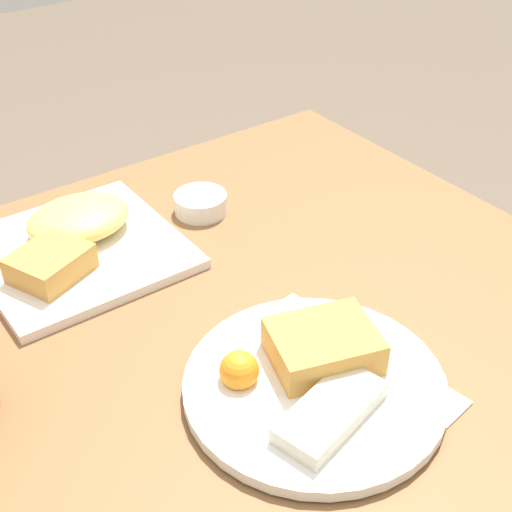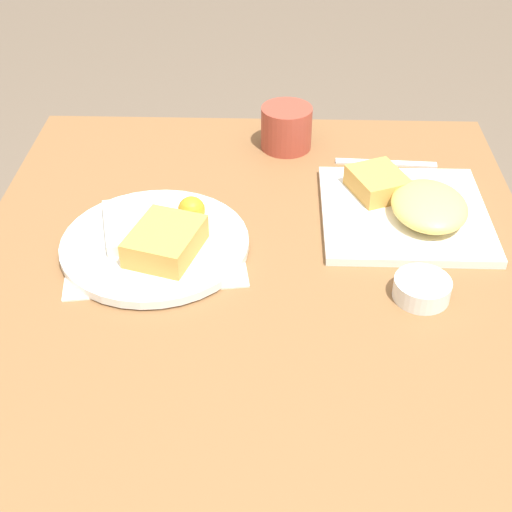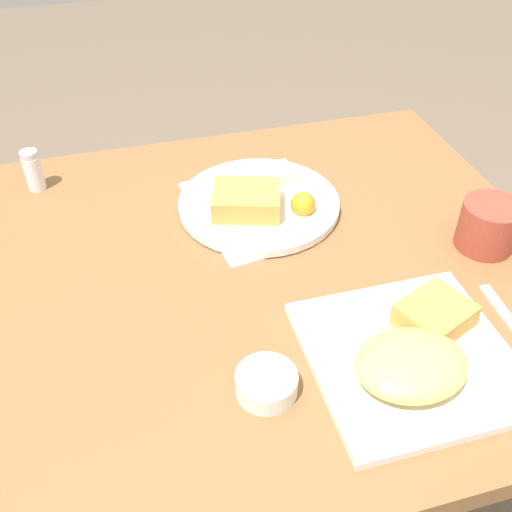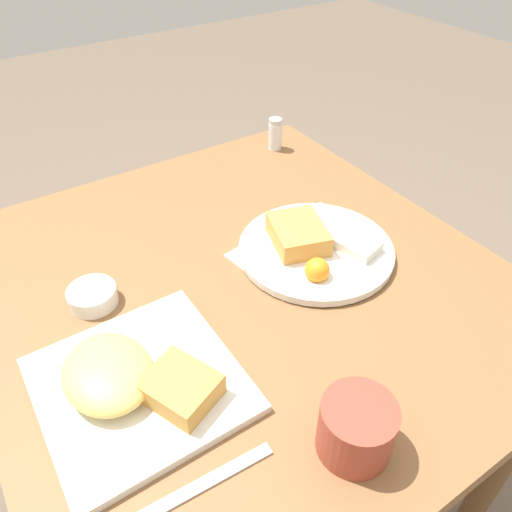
% 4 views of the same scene
% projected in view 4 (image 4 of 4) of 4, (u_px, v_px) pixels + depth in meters
% --- Properties ---
extents(ground_plane, '(8.00, 8.00, 0.00)m').
position_uv_depth(ground_plane, '(247.00, 483.00, 1.37)').
color(ground_plane, brown).
extents(dining_table, '(0.93, 0.87, 0.76)m').
position_uv_depth(dining_table, '(243.00, 315.00, 0.94)').
color(dining_table, brown).
rests_on(dining_table, ground_plane).
extents(menu_card, '(0.20, 0.29, 0.00)m').
position_uv_depth(menu_card, '(304.00, 246.00, 0.95)').
color(menu_card, silver).
rests_on(menu_card, dining_table).
extents(plate_square_near, '(0.27, 0.27, 0.06)m').
position_uv_depth(plate_square_near, '(133.00, 381.00, 0.69)').
color(plate_square_near, white).
rests_on(plate_square_near, dining_table).
extents(plate_oval_far, '(0.29, 0.29, 0.05)m').
position_uv_depth(plate_oval_far, '(314.00, 246.00, 0.92)').
color(plate_oval_far, white).
rests_on(plate_oval_far, menu_card).
extents(sauce_ramekin, '(0.08, 0.08, 0.03)m').
position_uv_depth(sauce_ramekin, '(92.00, 296.00, 0.83)').
color(sauce_ramekin, white).
rests_on(sauce_ramekin, dining_table).
extents(salt_shaker, '(0.03, 0.03, 0.08)m').
position_uv_depth(salt_shaker, '(275.00, 136.00, 1.24)').
color(salt_shaker, white).
rests_on(salt_shaker, dining_table).
extents(butter_knife, '(0.03, 0.18, 0.00)m').
position_uv_depth(butter_knife, '(204.00, 484.00, 0.60)').
color(butter_knife, silver).
rests_on(butter_knife, dining_table).
extents(coffee_mug, '(0.10, 0.10, 0.08)m').
position_uv_depth(coffee_mug, '(356.00, 428.00, 0.61)').
color(coffee_mug, '#9E3D2D').
rests_on(coffee_mug, dining_table).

